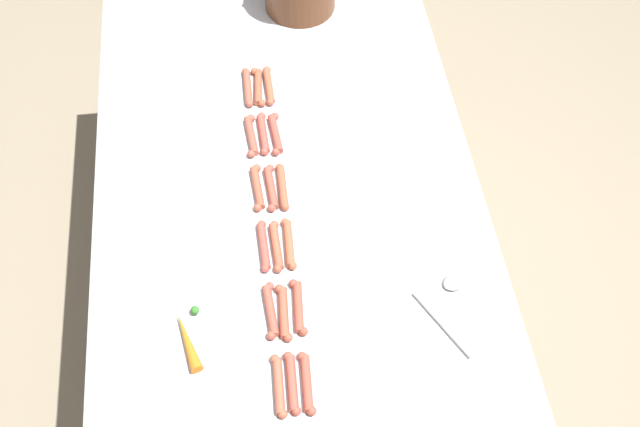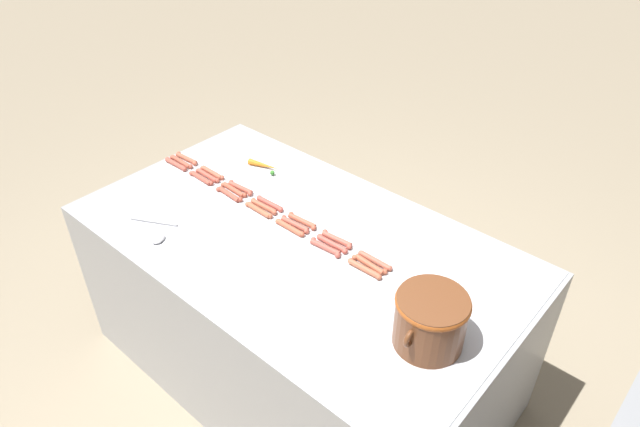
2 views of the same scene
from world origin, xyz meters
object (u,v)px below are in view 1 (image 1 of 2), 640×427
Objects in this scene: hot_dog_1 at (279,386)px; hot_dog_6 at (248,87)px; hot_dog_17 at (289,244)px; carrot at (187,339)px; serving_spoon at (451,295)px; hot_dog_2 at (270,311)px; hot_dog_8 at (292,383)px; hot_dog_19 at (275,134)px; hot_dog_5 at (251,136)px; hot_dog_20 at (269,86)px; hot_dog_13 at (258,87)px; hot_dog_4 at (257,188)px; hot_dog_10 at (276,246)px; hot_dog_16 at (298,307)px; hot_dog_9 at (284,313)px; hot_dog_3 at (264,246)px; hot_dog_11 at (271,188)px; hot_dog_18 at (282,187)px; hot_dog_12 at (263,134)px.

hot_dog_6 is (0.00, 1.00, 0.00)m from hot_dog_1.
hot_dog_17 is 0.37m from carrot.
hot_dog_1 is 0.50m from serving_spoon.
hot_dog_6 is at bearing 89.85° from hot_dog_2.
serving_spoon is (0.43, 0.19, -0.00)m from hot_dog_8.
hot_dog_19 is 0.70m from carrot.
hot_dog_19 is (0.07, 0.79, 0.00)m from hot_dog_1.
hot_dog_5 is 0.20m from hot_dog_6.
hot_dog_6 is 1.00× the size of hot_dog_19.
hot_dog_20 is at bearing 116.21° from serving_spoon.
hot_dog_19 is at bearing -80.12° from hot_dog_13.
hot_dog_4 is 1.00× the size of hot_dog_17.
hot_dog_17 reaches higher than serving_spoon.
hot_dog_20 is at bearing 86.67° from hot_dog_10.
hot_dog_13 is 0.64× the size of serving_spoon.
serving_spoon is 1.42× the size of carrot.
hot_dog_16 is at bearing -85.01° from hot_dog_6.
hot_dog_9 and hot_dog_13 have the same top height.
hot_dog_13 is (0.00, 0.99, 0.00)m from hot_dog_8.
hot_dog_5 is 0.60m from hot_dog_9.
hot_dog_19 is 0.72m from serving_spoon.
hot_dog_11 is at bearing 78.88° from hot_dog_3.
hot_dog_13 is at bearing 95.02° from hot_dog_18.
carrot reaches higher than hot_dog_1.
hot_dog_16 and hot_dog_18 have the same top height.
hot_dog_9 is 0.61m from hot_dog_12.
hot_dog_20 is at bearing 89.98° from hot_dog_17.
hot_dog_19 is (-0.00, 0.20, 0.00)m from hot_dog_18.
hot_dog_20 reaches higher than serving_spoon.
hot_dog_11 is 0.40m from hot_dog_20.
hot_dog_10 is (0.04, -0.40, 0.00)m from hot_dog_5.
hot_dog_5 is 0.79m from hot_dog_8.
hot_dog_3 is 0.21m from hot_dog_9.
hot_dog_19 is at bearing 89.73° from hot_dog_17.
carrot reaches higher than hot_dog_20.
hot_dog_1 and hot_dog_13 have the same top height.
hot_dog_1 is 0.03m from hot_dog_8.
hot_dog_4 and hot_dog_17 have the same top height.
hot_dog_13 and hot_dog_19 have the same top height.
hot_dog_8 and hot_dog_13 have the same top height.
hot_dog_13 is at bearing 84.86° from hot_dog_4.
hot_dog_13 is (0.04, 0.79, 0.00)m from hot_dog_2.
hot_dog_8 is (0.04, -0.79, 0.00)m from hot_dog_5.
hot_dog_3 is 0.51m from serving_spoon.
hot_dog_6 is 1.00× the size of hot_dog_8.
hot_dog_5 is at bearing -91.24° from hot_dog_6.
hot_dog_16 is (0.03, -0.39, 0.00)m from hot_dog_11.
hot_dog_18 is (0.07, 0.19, 0.00)m from hot_dog_3.
hot_dog_3 is 0.60m from hot_dog_20.
hot_dog_9 is at bearing -93.55° from hot_dog_19.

